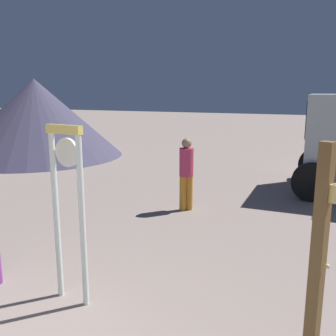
% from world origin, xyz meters
% --- Properties ---
extents(standing_clock, '(0.51, 0.15, 2.16)m').
position_xyz_m(standing_clock, '(-0.45, 2.07, 1.31)').
color(standing_clock, white).
rests_on(standing_clock, ground_plane).
extents(person_distant, '(0.30, 0.30, 1.56)m').
position_xyz_m(person_distant, '(-0.30, 5.93, 0.87)').
color(person_distant, orange).
rests_on(person_distant, ground_plane).
extents(dome_tent, '(6.52, 6.52, 2.97)m').
position_xyz_m(dome_tent, '(-7.91, 10.23, 1.49)').
color(dome_tent, '#443E58').
rests_on(dome_tent, ground_plane).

